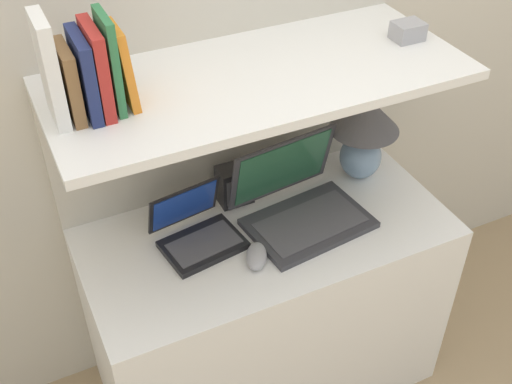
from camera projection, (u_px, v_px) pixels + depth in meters
The scene contains 16 objects.
wall_back at pixel (220, 52), 1.96m from camera, with size 6.00×0.05×2.40m.
desk at pixel (267, 310), 2.23m from camera, with size 1.15×0.56×0.75m.
back_riser at pixel (230, 207), 2.29m from camera, with size 1.15×0.04×1.24m.
shelf at pixel (259, 78), 1.73m from camera, with size 1.15×0.50×0.03m.
table_lamp at pixel (364, 128), 2.10m from camera, with size 0.23×0.23×0.31m.
laptop_large at pixel (300, 205), 2.02m from camera, with size 0.41×0.35×0.25m.
laptop_small at pixel (197, 232), 1.94m from camera, with size 0.27×0.25×0.17m.
computer_mouse at pixel (256, 256), 1.88m from camera, with size 0.11×0.13×0.04m.
router_box at pixel (235, 184), 2.08m from camera, with size 0.11×0.08×0.13m.
book_white at pixel (49, 71), 1.46m from camera, with size 0.03×0.14×0.26m.
book_brown at pixel (69, 83), 1.50m from camera, with size 0.03×0.14×0.18m.
book_navy at pixel (84, 75), 1.51m from camera, with size 0.03×0.16×0.20m.
book_red at pixel (97, 69), 1.51m from camera, with size 0.03×0.16×0.22m.
book_green at pixel (110, 62), 1.52m from camera, with size 0.02×0.13×0.24m.
book_orange at pixel (123, 66), 1.54m from camera, with size 0.04×0.12×0.21m.
shelf_gadget at pixel (408, 31), 1.87m from camera, with size 0.09×0.07×0.05m.
Camera 1 is at (-0.67, -1.04, 2.09)m, focal length 45.00 mm.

